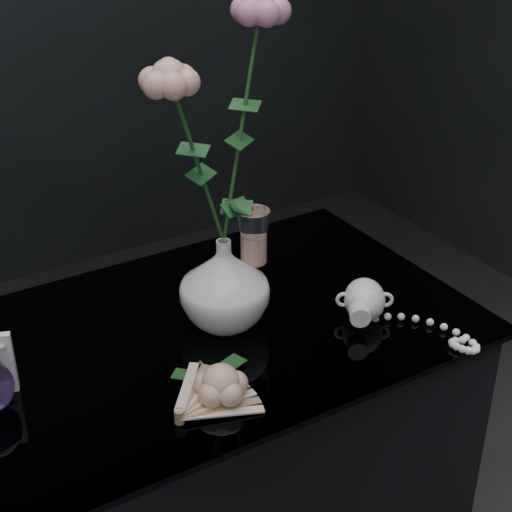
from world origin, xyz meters
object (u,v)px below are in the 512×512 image
vase (224,283)px  wine_glass (254,259)px  loose_rose (221,383)px  pearl_jar (365,298)px

vase → wine_glass: size_ratio=0.86×
loose_rose → pearl_jar: 0.34m
wine_glass → loose_rose: (-0.18, -0.21, -0.06)m
loose_rose → wine_glass: bearing=59.7°
vase → loose_rose: bearing=-121.0°
wine_glass → pearl_jar: 0.21m
wine_glass → loose_rose: wine_glass is taller
wine_glass → loose_rose: bearing=-131.4°
vase → wine_glass: bearing=20.3°
wine_glass → loose_rose: size_ratio=1.03×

